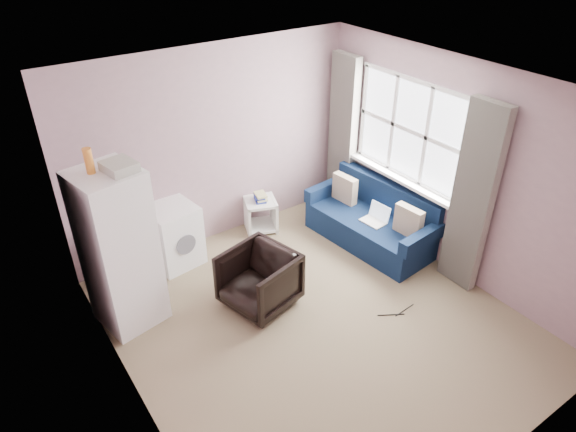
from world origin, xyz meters
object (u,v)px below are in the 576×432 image
at_px(armchair, 259,278).
at_px(washing_machine, 173,234).
at_px(side_table, 261,213).
at_px(sofa, 374,222).
at_px(fridge, 119,249).

bearing_deg(armchair, washing_machine, -174.71).
bearing_deg(side_table, washing_machine, -178.74).
bearing_deg(sofa, fridge, 167.25).
distance_m(washing_machine, sofa, 2.54).
distance_m(fridge, side_table, 2.25).
bearing_deg(side_table, fridge, -161.82).
bearing_deg(fridge, side_table, 7.12).
height_order(washing_machine, sofa, washing_machine).
xyz_separation_m(fridge, sofa, (3.12, -0.38, -0.60)).
bearing_deg(fridge, sofa, -18.06).
relative_size(fridge, side_table, 3.59).
relative_size(washing_machine, sofa, 0.43).
xyz_separation_m(fridge, washing_machine, (0.81, 0.65, -0.48)).
xyz_separation_m(armchair, side_table, (0.82, 1.28, -0.10)).
xyz_separation_m(washing_machine, sofa, (2.32, -1.03, -0.12)).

